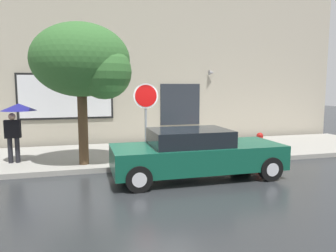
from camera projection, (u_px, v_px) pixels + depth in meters
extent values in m
plane|color=#282B2D|center=(155.00, 179.00, 8.48)|extent=(60.00, 60.00, 0.00)
cube|color=gray|center=(137.00, 154.00, 11.34)|extent=(20.00, 4.00, 0.15)
cube|color=#B2A893|center=(126.00, 62.00, 13.32)|extent=(20.00, 0.40, 7.00)
cube|color=black|center=(66.00, 96.00, 12.64)|extent=(3.70, 0.06, 1.84)
cube|color=silver|center=(66.00, 96.00, 12.61)|extent=(3.54, 0.03, 1.68)
cube|color=#262B33|center=(180.00, 104.00, 13.93)|extent=(1.80, 0.04, 1.80)
cone|color=#99999E|center=(211.00, 73.00, 14.00)|extent=(0.22, 0.24, 0.24)
cube|color=#0F4C38|center=(197.00, 156.00, 8.58)|extent=(4.61, 1.71, 0.65)
cube|color=black|center=(190.00, 137.00, 8.46)|extent=(2.07, 1.51, 0.43)
cylinder|color=black|center=(241.00, 156.00, 9.82)|extent=(0.64, 0.22, 0.64)
cylinder|color=silver|center=(241.00, 156.00, 9.82)|extent=(0.35, 0.24, 0.35)
cylinder|color=black|center=(270.00, 169.00, 8.31)|extent=(0.64, 0.22, 0.64)
cylinder|color=silver|center=(270.00, 169.00, 8.31)|extent=(0.35, 0.24, 0.35)
cylinder|color=black|center=(129.00, 163.00, 8.91)|extent=(0.64, 0.22, 0.64)
cylinder|color=silver|center=(129.00, 163.00, 8.91)|extent=(0.35, 0.24, 0.35)
cylinder|color=black|center=(139.00, 179.00, 7.40)|extent=(0.64, 0.22, 0.64)
cylinder|color=silver|center=(139.00, 179.00, 7.40)|extent=(0.35, 0.24, 0.35)
cylinder|color=red|center=(260.00, 144.00, 11.11)|extent=(0.22, 0.22, 0.61)
sphere|color=#AD1814|center=(260.00, 136.00, 11.08)|extent=(0.23, 0.23, 0.23)
cylinder|color=#AD1814|center=(262.00, 144.00, 10.96)|extent=(0.09, 0.12, 0.09)
cylinder|color=#AD1814|center=(257.00, 143.00, 11.26)|extent=(0.09, 0.12, 0.09)
cylinder|color=red|center=(259.00, 152.00, 11.15)|extent=(0.30, 0.30, 0.06)
cylinder|color=black|center=(10.00, 150.00, 9.63)|extent=(0.14, 0.14, 0.77)
cylinder|color=black|center=(18.00, 150.00, 9.68)|extent=(0.14, 0.14, 0.77)
cube|color=black|center=(13.00, 129.00, 9.57)|extent=(0.45, 0.22, 0.55)
sphere|color=tan|center=(12.00, 117.00, 9.53)|extent=(0.21, 0.21, 0.21)
cylinder|color=#4C4C51|center=(19.00, 121.00, 9.59)|extent=(0.02, 0.02, 0.90)
cone|color=navy|center=(19.00, 107.00, 9.54)|extent=(1.03, 1.03, 0.22)
cylinder|color=#4C3823|center=(83.00, 126.00, 9.40)|extent=(0.29, 0.29, 2.31)
ellipsoid|color=#33662D|center=(81.00, 60.00, 9.16)|extent=(2.85, 2.42, 2.14)
sphere|color=#33662D|center=(104.00, 72.00, 9.03)|extent=(1.57, 1.57, 1.57)
cylinder|color=gray|center=(146.00, 124.00, 9.63)|extent=(0.07, 0.07, 2.40)
cylinder|color=white|center=(146.00, 96.00, 9.49)|extent=(0.76, 0.02, 0.76)
cylinder|color=red|center=(146.00, 96.00, 9.47)|extent=(0.66, 0.02, 0.66)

